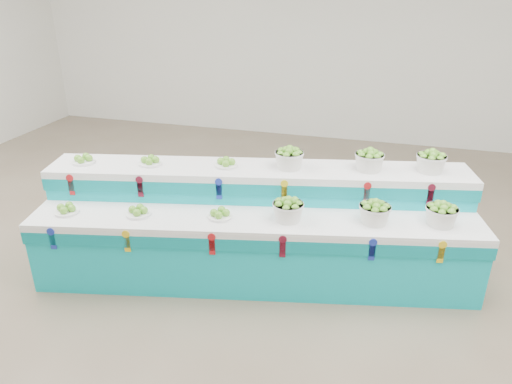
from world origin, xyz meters
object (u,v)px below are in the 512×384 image
display_stand (256,226)px  plate_upper_mid (150,160)px  basket_lower_left (288,209)px  basket_upper_right (431,161)px

display_stand → plate_upper_mid: 1.23m
basket_lower_left → plate_upper_mid: size_ratio=1.24×
plate_upper_mid → basket_lower_left: bearing=-8.4°
plate_upper_mid → basket_upper_right: 2.72m
display_stand → basket_upper_right: 1.78m
basket_upper_right → plate_upper_mid: bearing=-167.9°
display_stand → plate_upper_mid: plate_upper_mid is taller
display_stand → basket_lower_left: display_stand is taller
display_stand → plate_upper_mid: bearing=166.5°
display_stand → plate_upper_mid: (-1.10, 0.03, 0.56)m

